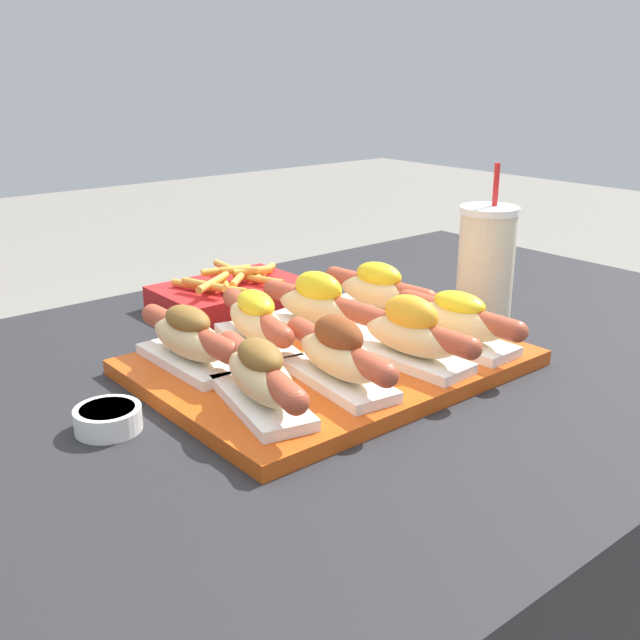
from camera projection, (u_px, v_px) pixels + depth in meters
name	position (u px, v px, depth m)	size (l,w,h in m)	color
patio_table	(322.00, 604.00, 1.05)	(1.42, 0.86, 0.73)	#232326
serving_tray	(331.00, 362.00, 0.91)	(0.44, 0.32, 0.02)	#CC4C14
hot_dog_0	(261.00, 376.00, 0.76)	(0.09, 0.19, 0.07)	white
hot_dog_1	(338.00, 354.00, 0.81)	(0.08, 0.19, 0.08)	white
hot_dog_2	(410.00, 333.00, 0.87)	(0.07, 0.20, 0.08)	white
hot_dog_3	(458.00, 320.00, 0.92)	(0.06, 0.20, 0.07)	white
hot_dog_4	(189.00, 338.00, 0.86)	(0.06, 0.20, 0.07)	white
hot_dog_5	(256.00, 321.00, 0.92)	(0.09, 0.19, 0.07)	white
hot_dog_6	(318.00, 305.00, 0.97)	(0.08, 0.19, 0.08)	white
hot_dog_7	(378.00, 291.00, 1.04)	(0.08, 0.20, 0.08)	white
sauce_bowl	(108.00, 417.00, 0.75)	(0.07, 0.07, 0.02)	white
drink_cup	(486.00, 261.00, 1.08)	(0.08, 0.08, 0.22)	beige
fries_basket	(231.00, 294.00, 1.14)	(0.22, 0.15, 0.06)	red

